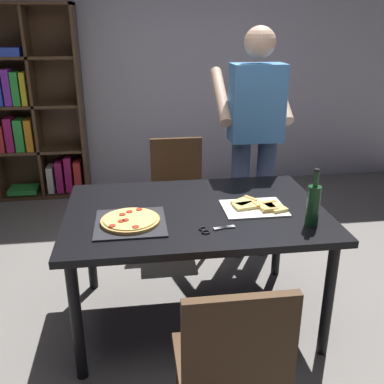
{
  "coord_description": "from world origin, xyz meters",
  "views": [
    {
      "loc": [
        -0.34,
        -2.31,
        1.77
      ],
      "look_at": [
        0.0,
        0.15,
        0.8
      ],
      "focal_mm": 40.82,
      "sensor_mm": 36.0,
      "label": 1
    }
  ],
  "objects_px": {
    "bookshelf": "(7,109)",
    "person_serving_pizza": "(255,133)",
    "chair_near_camera": "(232,365)",
    "pepperoni_pizza_on_tray": "(130,221)",
    "kitchen_scissors": "(212,229)",
    "dining_table": "(195,221)",
    "chair_far_side": "(178,188)",
    "wine_bottle": "(313,204)"
  },
  "relations": [
    {
      "from": "kitchen_scissors",
      "to": "pepperoni_pizza_on_tray",
      "type": "bearing_deg",
      "value": 161.93
    },
    {
      "from": "chair_near_camera",
      "to": "pepperoni_pizza_on_tray",
      "type": "bearing_deg",
      "value": 114.06
    },
    {
      "from": "bookshelf",
      "to": "kitchen_scissors",
      "type": "bearing_deg",
      "value": -58.25
    },
    {
      "from": "pepperoni_pizza_on_tray",
      "to": "chair_far_side",
      "type": "bearing_deg",
      "value": 71.72
    },
    {
      "from": "bookshelf",
      "to": "pepperoni_pizza_on_tray",
      "type": "xyz_separation_m",
      "value": [
        1.23,
        -2.53,
        -0.17
      ]
    },
    {
      "from": "chair_near_camera",
      "to": "chair_far_side",
      "type": "height_order",
      "value": "same"
    },
    {
      "from": "chair_near_camera",
      "to": "wine_bottle",
      "type": "relative_size",
      "value": 2.85
    },
    {
      "from": "bookshelf",
      "to": "kitchen_scissors",
      "type": "xyz_separation_m",
      "value": [
        1.65,
        -2.66,
        -0.18
      ]
    },
    {
      "from": "wine_bottle",
      "to": "pepperoni_pizza_on_tray",
      "type": "bearing_deg",
      "value": 171.53
    },
    {
      "from": "chair_far_side",
      "to": "bookshelf",
      "type": "height_order",
      "value": "bookshelf"
    },
    {
      "from": "pepperoni_pizza_on_tray",
      "to": "kitchen_scissors",
      "type": "xyz_separation_m",
      "value": [
        0.42,
        -0.14,
        -0.01
      ]
    },
    {
      "from": "chair_near_camera",
      "to": "kitchen_scissors",
      "type": "bearing_deg",
      "value": 86.43
    },
    {
      "from": "dining_table",
      "to": "pepperoni_pizza_on_tray",
      "type": "xyz_separation_m",
      "value": [
        -0.38,
        -0.15,
        0.09
      ]
    },
    {
      "from": "chair_near_camera",
      "to": "bookshelf",
      "type": "bearing_deg",
      "value": 115.45
    },
    {
      "from": "dining_table",
      "to": "bookshelf",
      "type": "distance_m",
      "value": 2.88
    },
    {
      "from": "dining_table",
      "to": "chair_far_side",
      "type": "distance_m",
      "value": 1.01
    },
    {
      "from": "bookshelf",
      "to": "wine_bottle",
      "type": "xyz_separation_m",
      "value": [
        2.19,
        -2.67,
        -0.07
      ]
    },
    {
      "from": "person_serving_pizza",
      "to": "pepperoni_pizza_on_tray",
      "type": "bearing_deg",
      "value": -135.35
    },
    {
      "from": "person_serving_pizza",
      "to": "pepperoni_pizza_on_tray",
      "type": "relative_size",
      "value": 4.62
    },
    {
      "from": "chair_far_side",
      "to": "person_serving_pizza",
      "type": "relative_size",
      "value": 0.51
    },
    {
      "from": "chair_far_side",
      "to": "person_serving_pizza",
      "type": "bearing_deg",
      "value": -21.62
    },
    {
      "from": "bookshelf",
      "to": "wine_bottle",
      "type": "distance_m",
      "value": 3.45
    },
    {
      "from": "pepperoni_pizza_on_tray",
      "to": "kitchen_scissors",
      "type": "distance_m",
      "value": 0.44
    },
    {
      "from": "dining_table",
      "to": "bookshelf",
      "type": "bearing_deg",
      "value": 124.0
    },
    {
      "from": "chair_far_side",
      "to": "kitchen_scissors",
      "type": "bearing_deg",
      "value": -88.02
    },
    {
      "from": "person_serving_pizza",
      "to": "kitchen_scissors",
      "type": "xyz_separation_m",
      "value": [
        -0.51,
        -1.06,
        -0.24
      ]
    },
    {
      "from": "bookshelf",
      "to": "pepperoni_pizza_on_tray",
      "type": "relative_size",
      "value": 5.14
    },
    {
      "from": "chair_far_side",
      "to": "person_serving_pizza",
      "type": "distance_m",
      "value": 0.77
    },
    {
      "from": "dining_table",
      "to": "pepperoni_pizza_on_tray",
      "type": "bearing_deg",
      "value": -158.52
    },
    {
      "from": "chair_near_camera",
      "to": "person_serving_pizza",
      "type": "relative_size",
      "value": 0.51
    },
    {
      "from": "pepperoni_pizza_on_tray",
      "to": "kitchen_scissors",
      "type": "relative_size",
      "value": 1.92
    },
    {
      "from": "dining_table",
      "to": "chair_near_camera",
      "type": "xyz_separation_m",
      "value": [
        -0.0,
        -0.99,
        -0.16
      ]
    },
    {
      "from": "chair_far_side",
      "to": "dining_table",
      "type": "bearing_deg",
      "value": -90.0
    },
    {
      "from": "bookshelf",
      "to": "person_serving_pizza",
      "type": "xyz_separation_m",
      "value": [
        2.16,
        -1.6,
        0.06
      ]
    },
    {
      "from": "bookshelf",
      "to": "wine_bottle",
      "type": "relative_size",
      "value": 6.17
    },
    {
      "from": "wine_bottle",
      "to": "bookshelf",
      "type": "bearing_deg",
      "value": 129.37
    },
    {
      "from": "dining_table",
      "to": "pepperoni_pizza_on_tray",
      "type": "height_order",
      "value": "pepperoni_pizza_on_tray"
    },
    {
      "from": "chair_near_camera",
      "to": "kitchen_scissors",
      "type": "distance_m",
      "value": 0.75
    },
    {
      "from": "dining_table",
      "to": "kitchen_scissors",
      "type": "xyz_separation_m",
      "value": [
        0.04,
        -0.29,
        0.08
      ]
    },
    {
      "from": "kitchen_scissors",
      "to": "dining_table",
      "type": "bearing_deg",
      "value": 98.78
    },
    {
      "from": "dining_table",
      "to": "person_serving_pizza",
      "type": "height_order",
      "value": "person_serving_pizza"
    },
    {
      "from": "person_serving_pizza",
      "to": "pepperoni_pizza_on_tray",
      "type": "xyz_separation_m",
      "value": [
        -0.93,
        -0.92,
        -0.23
      ]
    }
  ]
}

